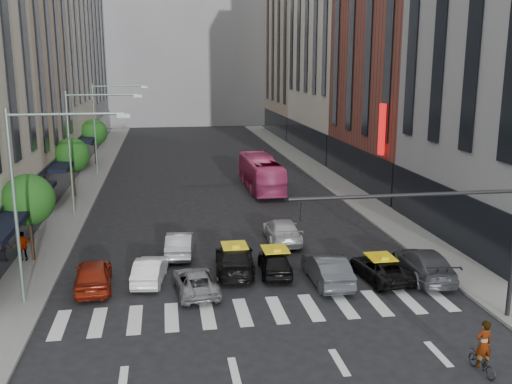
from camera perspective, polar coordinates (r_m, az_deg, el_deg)
name	(u,v)px	position (r m, az deg, el deg)	size (l,w,h in m)	color
ground	(270,325)	(25.27, 1.44, -13.17)	(160.00, 160.00, 0.00)	black
sidewalk_left	(85,187)	(53.96, -16.74, 0.47)	(3.00, 96.00, 0.15)	slate
sidewalk_right	(330,179)	(55.74, 7.38, 1.29)	(3.00, 96.00, 0.15)	slate
building_left_b	(2,51)	(51.93, -24.06, 12.73)	(8.00, 16.00, 24.00)	tan
building_left_d	(70,35)	(88.34, -18.13, 14.71)	(8.00, 18.00, 30.00)	gray
building_right_b	(404,41)	(53.75, 14.54, 14.44)	(8.00, 18.00, 26.00)	brown
building_right_d	(302,43)	(89.93, 4.60, 14.59)	(8.00, 18.00, 28.00)	tan
building_far	(184,24)	(107.64, -7.24, 16.36)	(30.00, 10.00, 36.00)	gray
tree_near	(28,200)	(34.01, -21.81, -0.74)	(2.88, 2.88, 4.95)	black
tree_mid	(72,155)	(49.47, -17.93, 3.53)	(2.88, 2.88, 4.95)	black
tree_far	(94,132)	(65.19, -15.89, 5.75)	(2.88, 2.88, 4.95)	black
streetlamp_near	(35,181)	(27.44, -21.23, 1.08)	(5.38, 0.25, 9.00)	gray
streetlamp_mid	(82,136)	(43.03, -16.97, 5.33)	(5.38, 0.25, 9.00)	gray
streetlamp_far	(104,116)	(58.84, -14.96, 7.31)	(5.38, 0.25, 9.00)	gray
traffic_signal	(456,224)	(25.31, 19.34, -3.04)	(10.10, 0.20, 6.00)	black
liberty_sign	(382,129)	(45.84, 12.48, 6.13)	(0.30, 0.70, 4.00)	red
car_red	(93,274)	(29.90, -15.97, -7.90)	(1.78, 4.43, 1.51)	maroon
car_white_front	(150,270)	(30.14, -10.56, -7.65)	(1.38, 3.96, 1.30)	white
car_silver	(196,282)	(28.46, -6.06, -8.89)	(1.93, 4.19, 1.16)	gray
taxi_left	(235,259)	(30.98, -2.16, -6.69)	(2.07, 5.08, 1.47)	black
taxi_center	(275,262)	(30.68, 1.91, -6.99)	(1.62, 4.04, 1.38)	black
car_grey_mid	(327,269)	(29.67, 7.10, -7.62)	(1.62, 4.66, 1.53)	#393C40
taxi_right	(380,268)	(30.66, 12.30, -7.46)	(2.01, 4.35, 1.21)	black
car_grey_curb	(424,264)	(31.42, 16.42, -6.89)	(2.15, 5.28, 1.53)	#3F4146
car_row2_left	(180,244)	(33.86, -7.64, -5.16)	(1.49, 4.26, 1.40)	#AEAFB3
car_row2_right	(282,231)	(36.09, 2.62, -3.87)	(2.05, 5.04, 1.46)	#BEBEBE
bus	(261,173)	(50.84, 0.49, 1.92)	(2.50, 10.70, 2.98)	#C83A71
motorcycle	(482,363)	(23.15, 21.65, -15.58)	(0.54, 1.55, 0.82)	black
rider	(485,330)	(22.57, 21.92, -12.64)	(0.66, 0.43, 1.81)	gray
pedestrian_far	(23,246)	(34.73, -22.26, -5.04)	(1.00, 0.42, 1.71)	gray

